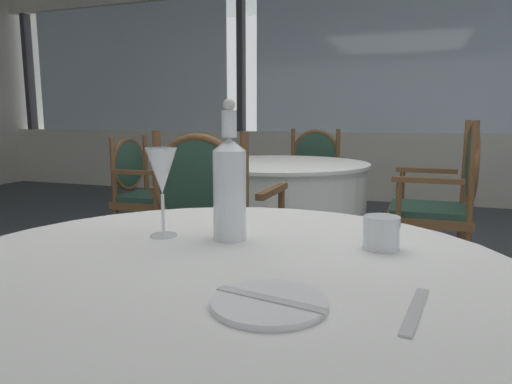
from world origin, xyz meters
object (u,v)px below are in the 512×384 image
at_px(water_bottle, 230,185).
at_px(dining_chair_0_0, 212,220).
at_px(dining_chair_0_3, 145,187).
at_px(dining_chair_0_1, 447,194).
at_px(wine_glass, 162,173).
at_px(side_plate, 269,303).
at_px(water_tumbler, 381,233).
at_px(dining_chair_0_2, 312,174).

bearing_deg(water_bottle, dining_chair_0_0, 117.53).
distance_m(dining_chair_0_0, dining_chair_0_3, 1.43).
height_order(dining_chair_0_1, dining_chair_0_3, dining_chair_0_1).
distance_m(wine_glass, dining_chair_0_1, 2.06).
bearing_deg(water_bottle, side_plate, -58.87).
height_order(water_tumbler, dining_chair_0_0, dining_chair_0_0).
xyz_separation_m(side_plate, dining_chair_0_2, (-0.64, 3.22, -0.19)).
bearing_deg(water_tumbler, dining_chair_0_2, 105.28).
height_order(side_plate, wine_glass, wine_glass).
relative_size(side_plate, wine_glass, 0.84).
bearing_deg(side_plate, wine_glass, 139.70).
xyz_separation_m(water_bottle, dining_chair_0_1, (0.58, 1.86, -0.28)).
bearing_deg(dining_chair_0_3, water_bottle, -52.04).
relative_size(dining_chair_0_0, dining_chair_0_1, 0.96).
height_order(water_bottle, dining_chair_0_1, water_bottle).
height_order(water_bottle, dining_chair_0_2, water_bottle).
xyz_separation_m(side_plate, water_tumbler, (0.13, 0.37, 0.03)).
height_order(side_plate, water_tumbler, water_tumbler).
bearing_deg(dining_chair_0_2, wine_glass, 5.64).
height_order(side_plate, dining_chair_0_1, dining_chair_0_1).
bearing_deg(dining_chair_0_2, side_plate, 11.46).
bearing_deg(dining_chair_0_1, dining_chair_0_0, 44.80).
distance_m(water_bottle, dining_chair_0_2, 2.93).
xyz_separation_m(dining_chair_0_1, dining_chair_0_2, (-1.02, 1.02, -0.04)).
relative_size(water_tumbler, dining_chair_0_2, 0.08).
bearing_deg(water_bottle, dining_chair_0_2, 98.66).
distance_m(dining_chair_0_0, dining_chair_0_2, 2.03).
bearing_deg(side_plate, dining_chair_0_3, 126.84).
relative_size(dining_chair_0_1, dining_chair_0_3, 1.13).
bearing_deg(wine_glass, side_plate, -40.30).
bearing_deg(dining_chair_0_0, dining_chair_0_1, -45.20).
relative_size(wine_glass, water_tumbler, 2.72).
bearing_deg(dining_chair_0_0, dining_chair_0_3, 44.84).
height_order(water_tumbler, dining_chair_0_3, dining_chair_0_3).
bearing_deg(dining_chair_0_1, dining_chair_0_3, -0.00).
height_order(dining_chair_0_2, dining_chair_0_3, dining_chair_0_2).
distance_m(dining_chair_0_0, dining_chair_0_1, 1.44).
distance_m(water_tumbler, dining_chair_0_3, 2.58).
bearing_deg(wine_glass, dining_chair_0_2, 95.48).
relative_size(water_bottle, water_tumbler, 4.14).
xyz_separation_m(side_plate, wine_glass, (-0.36, 0.31, 0.15)).
relative_size(dining_chair_0_1, dining_chair_0_2, 1.08).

